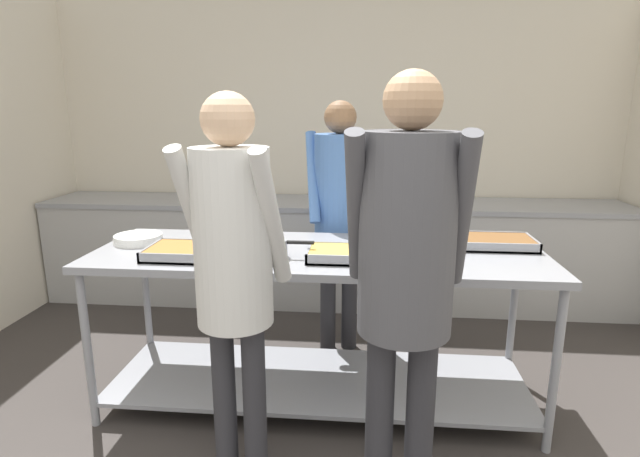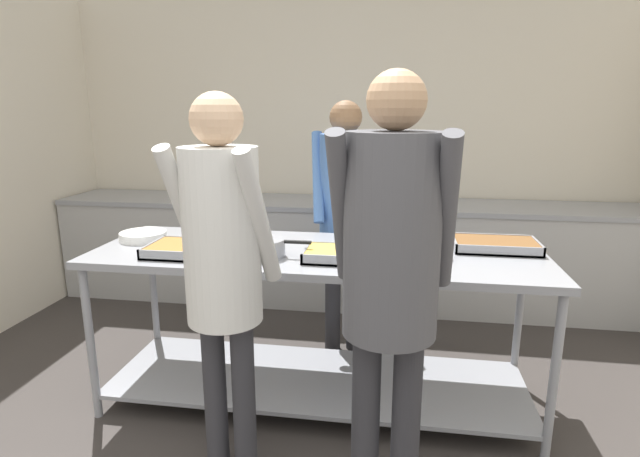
{
  "view_description": "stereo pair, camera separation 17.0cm",
  "coord_description": "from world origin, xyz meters",
  "px_view_note": "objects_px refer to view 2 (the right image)",
  "views": [
    {
      "loc": [
        0.28,
        -1.06,
        1.65
      ],
      "look_at": [
        0.03,
        1.63,
        1.0
      ],
      "focal_mm": 28.0,
      "sensor_mm": 36.0,
      "label": 1
    },
    {
      "loc": [
        0.45,
        -1.04,
        1.65
      ],
      "look_at": [
        0.03,
        1.63,
        1.0
      ],
      "focal_mm": 28.0,
      "sensor_mm": 36.0,
      "label": 2
    }
  ],
  "objects_px": {
    "plate_stack": "(143,236)",
    "cook_behind_counter": "(345,201)",
    "serving_tray_roast": "(495,245)",
    "water_bottle": "(206,185)",
    "guest_serving_right": "(391,260)",
    "serving_tray_greens": "(350,255)",
    "sauce_pan": "(264,247)",
    "serving_tray_vegetables": "(187,249)",
    "broccoli_bowl": "(427,249)",
    "guest_serving_left": "(223,253)"
  },
  "relations": [
    {
      "from": "cook_behind_counter",
      "to": "guest_serving_left",
      "type": "bearing_deg",
      "value": -104.8
    },
    {
      "from": "sauce_pan",
      "to": "cook_behind_counter",
      "type": "bearing_deg",
      "value": 67.5
    },
    {
      "from": "serving_tray_vegetables",
      "to": "serving_tray_roast",
      "type": "relative_size",
      "value": 0.89
    },
    {
      "from": "serving_tray_greens",
      "to": "guest_serving_right",
      "type": "xyz_separation_m",
      "value": [
        0.21,
        -0.65,
        0.18
      ]
    },
    {
      "from": "cook_behind_counter",
      "to": "serving_tray_vegetables",
      "type": "bearing_deg",
      "value": -132.44
    },
    {
      "from": "broccoli_bowl",
      "to": "guest_serving_left",
      "type": "height_order",
      "value": "guest_serving_left"
    },
    {
      "from": "plate_stack",
      "to": "sauce_pan",
      "type": "height_order",
      "value": "sauce_pan"
    },
    {
      "from": "serving_tray_vegetables",
      "to": "guest_serving_right",
      "type": "xyz_separation_m",
      "value": [
        1.08,
        -0.63,
        0.18
      ]
    },
    {
      "from": "broccoli_bowl",
      "to": "guest_serving_left",
      "type": "distance_m",
      "value": 1.09
    },
    {
      "from": "plate_stack",
      "to": "guest_serving_left",
      "type": "relative_size",
      "value": 0.16
    },
    {
      "from": "guest_serving_left",
      "to": "serving_tray_vegetables",
      "type": "bearing_deg",
      "value": 126.64
    },
    {
      "from": "sauce_pan",
      "to": "water_bottle",
      "type": "xyz_separation_m",
      "value": [
        -0.96,
        1.64,
        0.06
      ]
    },
    {
      "from": "broccoli_bowl",
      "to": "cook_behind_counter",
      "type": "distance_m",
      "value": 0.87
    },
    {
      "from": "guest_serving_right",
      "to": "water_bottle",
      "type": "height_order",
      "value": "guest_serving_right"
    },
    {
      "from": "plate_stack",
      "to": "sauce_pan",
      "type": "distance_m",
      "value": 0.82
    },
    {
      "from": "serving_tray_roast",
      "to": "guest_serving_left",
      "type": "distance_m",
      "value": 1.52
    },
    {
      "from": "serving_tray_greens",
      "to": "broccoli_bowl",
      "type": "height_order",
      "value": "broccoli_bowl"
    },
    {
      "from": "plate_stack",
      "to": "water_bottle",
      "type": "relative_size",
      "value": 0.99
    },
    {
      "from": "plate_stack",
      "to": "cook_behind_counter",
      "type": "height_order",
      "value": "cook_behind_counter"
    },
    {
      "from": "serving_tray_greens",
      "to": "broccoli_bowl",
      "type": "distance_m",
      "value": 0.4
    },
    {
      "from": "serving_tray_greens",
      "to": "cook_behind_counter",
      "type": "distance_m",
      "value": 0.82
    },
    {
      "from": "sauce_pan",
      "to": "serving_tray_greens",
      "type": "distance_m",
      "value": 0.45
    },
    {
      "from": "guest_serving_right",
      "to": "cook_behind_counter",
      "type": "xyz_separation_m",
      "value": [
        -0.33,
        1.45,
        -0.05
      ]
    },
    {
      "from": "sauce_pan",
      "to": "serving_tray_roast",
      "type": "distance_m",
      "value": 1.26
    },
    {
      "from": "plate_stack",
      "to": "guest_serving_right",
      "type": "height_order",
      "value": "guest_serving_right"
    },
    {
      "from": "serving_tray_vegetables",
      "to": "cook_behind_counter",
      "type": "xyz_separation_m",
      "value": [
        0.75,
        0.82,
        0.14
      ]
    },
    {
      "from": "guest_serving_left",
      "to": "broccoli_bowl",
      "type": "bearing_deg",
      "value": 37.29
    },
    {
      "from": "cook_behind_counter",
      "to": "plate_stack",
      "type": "bearing_deg",
      "value": -152.53
    },
    {
      "from": "serving_tray_greens",
      "to": "cook_behind_counter",
      "type": "bearing_deg",
      "value": 98.21
    },
    {
      "from": "guest_serving_left",
      "to": "guest_serving_right",
      "type": "height_order",
      "value": "guest_serving_right"
    },
    {
      "from": "sauce_pan",
      "to": "plate_stack",
      "type": "bearing_deg",
      "value": 164.48
    },
    {
      "from": "sauce_pan",
      "to": "guest_serving_left",
      "type": "xyz_separation_m",
      "value": [
        -0.02,
        -0.55,
        0.12
      ]
    },
    {
      "from": "broccoli_bowl",
      "to": "serving_tray_roast",
      "type": "distance_m",
      "value": 0.44
    },
    {
      "from": "serving_tray_vegetables",
      "to": "serving_tray_greens",
      "type": "distance_m",
      "value": 0.87
    },
    {
      "from": "plate_stack",
      "to": "serving_tray_vegetables",
      "type": "xyz_separation_m",
      "value": [
        0.37,
        -0.24,
        0.0
      ]
    },
    {
      "from": "serving_tray_vegetables",
      "to": "cook_behind_counter",
      "type": "distance_m",
      "value": 1.12
    },
    {
      "from": "guest_serving_left",
      "to": "sauce_pan",
      "type": "bearing_deg",
      "value": 87.5
    },
    {
      "from": "sauce_pan",
      "to": "serving_tray_roast",
      "type": "height_order",
      "value": "sauce_pan"
    },
    {
      "from": "plate_stack",
      "to": "water_bottle",
      "type": "distance_m",
      "value": 1.43
    },
    {
      "from": "plate_stack",
      "to": "guest_serving_left",
      "type": "xyz_separation_m",
      "value": [
        0.77,
        -0.77,
        0.15
      ]
    },
    {
      "from": "sauce_pan",
      "to": "broccoli_bowl",
      "type": "height_order",
      "value": "broccoli_bowl"
    },
    {
      "from": "plate_stack",
      "to": "guest_serving_right",
      "type": "distance_m",
      "value": 1.7
    },
    {
      "from": "serving_tray_greens",
      "to": "guest_serving_right",
      "type": "relative_size",
      "value": 0.26
    },
    {
      "from": "serving_tray_vegetables",
      "to": "sauce_pan",
      "type": "xyz_separation_m",
      "value": [
        0.42,
        0.02,
        0.03
      ]
    },
    {
      "from": "plate_stack",
      "to": "serving_tray_roast",
      "type": "distance_m",
      "value": 2.01
    },
    {
      "from": "serving_tray_roast",
      "to": "water_bottle",
      "type": "relative_size",
      "value": 1.62
    },
    {
      "from": "serving_tray_greens",
      "to": "serving_tray_roast",
      "type": "distance_m",
      "value": 0.83
    },
    {
      "from": "serving_tray_vegetables",
      "to": "serving_tray_greens",
      "type": "relative_size",
      "value": 0.86
    },
    {
      "from": "plate_stack",
      "to": "cook_behind_counter",
      "type": "bearing_deg",
      "value": 27.47
    },
    {
      "from": "serving_tray_roast",
      "to": "guest_serving_right",
      "type": "height_order",
      "value": "guest_serving_right"
    }
  ]
}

